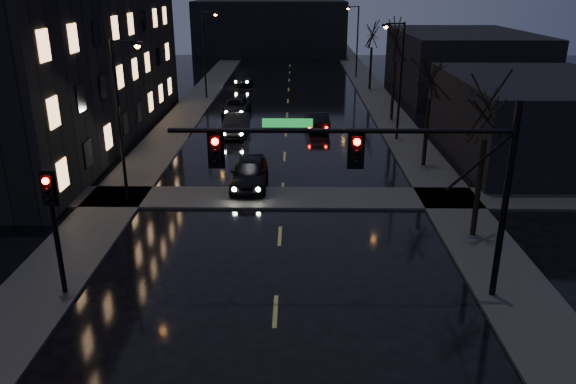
{
  "coord_description": "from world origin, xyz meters",
  "views": [
    {
      "loc": [
        0.62,
        -8.31,
        10.39
      ],
      "look_at": [
        0.39,
        10.94,
        3.2
      ],
      "focal_mm": 35.0,
      "sensor_mm": 36.0,
      "label": 1
    }
  ],
  "objects_px": {
    "oncoming_car_b": "(236,125)",
    "oncoming_car_d": "(243,78)",
    "oncoming_car_c": "(236,107)",
    "oncoming_car_a": "(249,172)",
    "lead_car": "(317,121)"
  },
  "relations": [
    {
      "from": "oncoming_car_c",
      "to": "oncoming_car_d",
      "type": "relative_size",
      "value": 0.95
    },
    {
      "from": "oncoming_car_a",
      "to": "oncoming_car_d",
      "type": "distance_m",
      "value": 32.93
    },
    {
      "from": "oncoming_car_b",
      "to": "oncoming_car_d",
      "type": "distance_m",
      "value": 21.74
    },
    {
      "from": "oncoming_car_a",
      "to": "oncoming_car_d",
      "type": "height_order",
      "value": "oncoming_car_a"
    },
    {
      "from": "lead_car",
      "to": "oncoming_car_a",
      "type": "bearing_deg",
      "value": 66.49
    },
    {
      "from": "oncoming_car_a",
      "to": "oncoming_car_d",
      "type": "bearing_deg",
      "value": 95.6
    },
    {
      "from": "oncoming_car_b",
      "to": "oncoming_car_d",
      "type": "xyz_separation_m",
      "value": [
        -1.36,
        21.7,
        -0.04
      ]
    },
    {
      "from": "oncoming_car_b",
      "to": "oncoming_car_c",
      "type": "xyz_separation_m",
      "value": [
        -0.64,
        6.89,
        -0.11
      ]
    },
    {
      "from": "oncoming_car_d",
      "to": "oncoming_car_c",
      "type": "bearing_deg",
      "value": -94.1
    },
    {
      "from": "oncoming_car_a",
      "to": "oncoming_car_c",
      "type": "height_order",
      "value": "oncoming_car_a"
    },
    {
      "from": "oncoming_car_a",
      "to": "oncoming_car_b",
      "type": "height_order",
      "value": "oncoming_car_a"
    },
    {
      "from": "oncoming_car_a",
      "to": "oncoming_car_b",
      "type": "bearing_deg",
      "value": 99.44
    },
    {
      "from": "oncoming_car_d",
      "to": "lead_car",
      "type": "relative_size",
      "value": 1.16
    },
    {
      "from": "oncoming_car_a",
      "to": "oncoming_car_c",
      "type": "xyz_separation_m",
      "value": [
        -2.47,
        17.96,
        -0.17
      ]
    },
    {
      "from": "oncoming_car_c",
      "to": "oncoming_car_a",
      "type": "bearing_deg",
      "value": -79.95
    }
  ]
}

